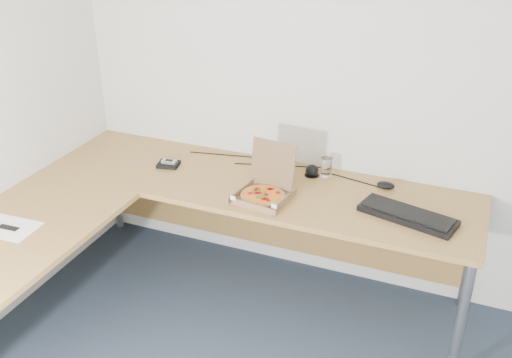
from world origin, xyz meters
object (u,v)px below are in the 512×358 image
at_px(desk, 169,211).
at_px(keyboard, 408,215).
at_px(pizza_box, 264,193).
at_px(drinking_glass, 326,167).
at_px(wallet, 168,164).

height_order(desk, keyboard, keyboard).
xyz_separation_m(pizza_box, keyboard, (0.76, 0.08, -0.02)).
xyz_separation_m(desk, drinking_glass, (0.67, 0.66, 0.09)).
distance_m(keyboard, wallet, 1.43).
relative_size(pizza_box, keyboard, 0.63).
distance_m(desk, drinking_glass, 0.94).
height_order(keyboard, wallet, keyboard).
bearing_deg(wallet, pizza_box, -24.99).
bearing_deg(drinking_glass, pizza_box, -122.10).
bearing_deg(keyboard, desk, -148.70).
relative_size(drinking_glass, keyboard, 0.24).
bearing_deg(wallet, drinking_glass, 1.74).
height_order(pizza_box, keyboard, pizza_box).
bearing_deg(desk, wallet, 119.69).
relative_size(drinking_glass, wallet, 0.93).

